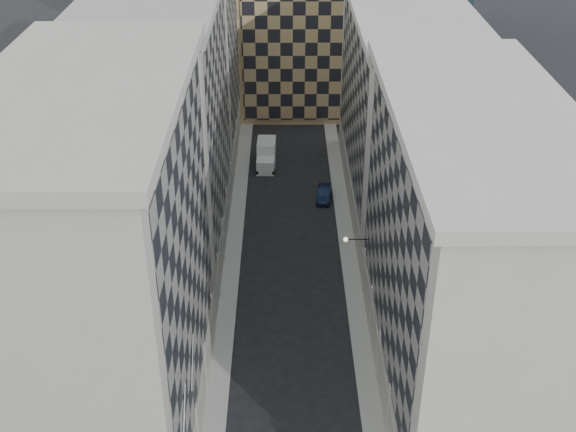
{
  "coord_description": "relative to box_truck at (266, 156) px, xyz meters",
  "views": [
    {
      "loc": [
        -0.61,
        -23.44,
        36.22
      ],
      "look_at": [
        -0.35,
        15.84,
        13.13
      ],
      "focal_mm": 45.0,
      "sensor_mm": 36.0,
      "label": 1
    }
  ],
  "objects": [
    {
      "name": "bracket_lamp",
      "position": [
        6.94,
        -25.53,
        5.01
      ],
      "size": [
        1.98,
        0.36,
        0.36
      ],
      "color": "black",
      "rests_on": "ground"
    },
    {
      "name": "bldg_right_a",
      "position": [
        13.44,
        -34.53,
        9.13
      ],
      "size": [
        10.8,
        26.8,
        20.7
      ],
      "color": "#ACA69E",
      "rests_on": "ground"
    },
    {
      "name": "dark_car",
      "position": [
        6.06,
        -7.86,
        -0.57
      ],
      "size": [
        1.78,
        3.95,
        1.26
      ],
      "primitive_type": "imported",
      "rotation": [
        0.0,
        0.0,
        -0.12
      ],
      "color": "#0E1A35",
      "rests_on": "ground"
    },
    {
      "name": "box_truck",
      "position": [
        0.0,
        0.0,
        0.0
      ],
      "size": [
        2.18,
        5.06,
        2.74
      ],
      "rotation": [
        0.0,
        0.0,
        -0.03
      ],
      "color": "silver",
      "rests_on": "ground"
    },
    {
      "name": "bldg_left_a",
      "position": [
        -8.32,
        -38.53,
        10.63
      ],
      "size": [
        10.8,
        22.8,
        23.7
      ],
      "color": "#A09D90",
      "rests_on": "ground"
    },
    {
      "name": "bldg_right_b",
      "position": [
        13.45,
        -7.53,
        8.65
      ],
      "size": [
        10.8,
        28.8,
        19.7
      ],
      "color": "#ACA69E",
      "rests_on": "ground"
    },
    {
      "name": "tan_block",
      "position": [
        4.56,
        18.37,
        8.24
      ],
      "size": [
        16.8,
        14.8,
        18.8
      ],
      "color": "tan",
      "rests_on": "ground"
    },
    {
      "name": "sidewalk_west",
      "position": [
        -2.69,
        -19.53,
        -1.12
      ],
      "size": [
        1.5,
        100.0,
        0.15
      ],
      "primitive_type": "cube",
      "color": "gray",
      "rests_on": "ground"
    },
    {
      "name": "bldg_left_b",
      "position": [
        -8.32,
        -16.53,
        10.13
      ],
      "size": [
        10.8,
        22.8,
        22.7
      ],
      "color": "gray",
      "rests_on": "ground"
    },
    {
      "name": "sidewalk_east",
      "position": [
        7.81,
        -19.53,
        -1.12
      ],
      "size": [
        1.5,
        100.0,
        0.15
      ],
      "primitive_type": "cube",
      "color": "gray",
      "rests_on": "ground"
    },
    {
      "name": "flagpoles_left",
      "position": [
        -3.34,
        -43.53,
        6.81
      ],
      "size": [
        0.1,
        6.33,
        2.33
      ],
      "color": "gray",
      "rests_on": "ground"
    },
    {
      "name": "bldg_left_c",
      "position": [
        -8.32,
        5.47,
        9.63
      ],
      "size": [
        10.8,
        22.8,
        21.7
      ],
      "color": "#A09D90",
      "rests_on": "ground"
    }
  ]
}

